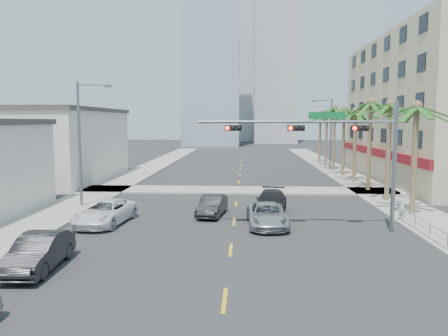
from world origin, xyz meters
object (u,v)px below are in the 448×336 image
object	(u,v)px
car_lane_right	(271,201)
car_lane_left	(212,205)
traffic_signal_mast	(337,142)
car_parked_mid	(39,252)
car_lane_center	(267,215)
pedestrian	(402,206)
car_parked_far	(105,212)

from	to	relation	value
car_lane_right	car_lane_left	bearing A→B (deg)	-152.68
traffic_signal_mast	car_lane_left	xyz separation A→B (m)	(-7.28, 3.79, -4.39)
car_parked_mid	car_lane_center	distance (m)	12.84
pedestrian	car_lane_right	bearing A→B (deg)	-63.18
traffic_signal_mast	car_parked_mid	world-z (taller)	traffic_signal_mast
car_lane_left	pedestrian	size ratio (longest dim) A/B	2.33
car_lane_right	traffic_signal_mast	bearing A→B (deg)	-50.21
car_lane_left	car_parked_mid	bearing A→B (deg)	-113.04
car_lane_center	car_lane_right	world-z (taller)	car_lane_right
traffic_signal_mast	car_parked_mid	size ratio (longest dim) A/B	2.43
traffic_signal_mast	car_lane_left	world-z (taller)	traffic_signal_mast
car_lane_left	car_lane_right	distance (m)	4.22
car_lane_right	pedestrian	distance (m)	8.37
car_lane_right	pedestrian	bearing A→B (deg)	-13.22
car_parked_mid	car_lane_left	world-z (taller)	car_parked_mid
car_parked_mid	car_lane_center	xyz separation A→B (m)	(9.98, 8.09, -0.07)
traffic_signal_mast	car_parked_far	bearing A→B (deg)	175.78
car_parked_mid	car_parked_far	world-z (taller)	car_parked_mid
car_lane_center	car_parked_far	bearing A→B (deg)	176.85
car_parked_far	car_lane_center	distance (m)	9.82
car_lane_left	car_lane_right	world-z (taller)	car_lane_right
car_lane_left	car_lane_center	xyz separation A→B (m)	(3.50, -2.87, 0.01)
car_lane_left	car_lane_center	world-z (taller)	car_lane_center
traffic_signal_mast	car_lane_right	world-z (taller)	traffic_signal_mast
traffic_signal_mast	car_lane_center	bearing A→B (deg)	166.39
car_parked_far	car_lane_right	world-z (taller)	car_parked_far
car_parked_far	car_lane_left	distance (m)	6.91
car_parked_far	car_lane_left	xyz separation A→B (m)	(6.32, 2.79, -0.06)
car_parked_mid	car_lane_right	xyz separation A→B (m)	(10.44, 12.40, -0.03)
car_lane_left	car_lane_right	xyz separation A→B (m)	(3.97, 1.44, 0.05)
traffic_signal_mast	car_lane_right	distance (m)	7.56
car_lane_right	car_parked_mid	bearing A→B (deg)	-122.71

